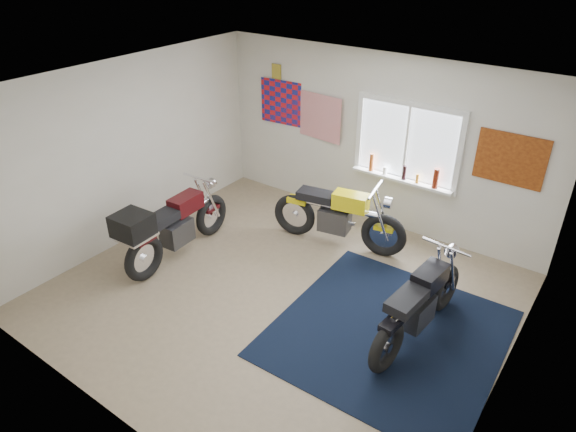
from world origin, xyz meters
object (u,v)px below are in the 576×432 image
Objects in this scene: yellow_triumph at (337,217)px; navy_rug at (388,333)px; black_chrome_bike at (419,306)px; maroon_tourer at (170,227)px.

navy_rug is at bearing -51.75° from yellow_triumph.
maroon_tourer is at bearing 104.16° from black_chrome_bike.
maroon_tourer is (-3.49, -0.55, 0.10)m from black_chrome_bike.
yellow_triumph is at bearing -47.53° from maroon_tourer.
yellow_triumph is 1.05× the size of black_chrome_bike.
maroon_tourer reaches higher than navy_rug.
black_chrome_bike is at bearing -84.62° from maroon_tourer.
yellow_triumph is (-1.54, 1.35, 0.46)m from navy_rug.
maroon_tourer is at bearing -173.01° from navy_rug.
black_chrome_bike is (1.80, -1.20, -0.02)m from yellow_triumph.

